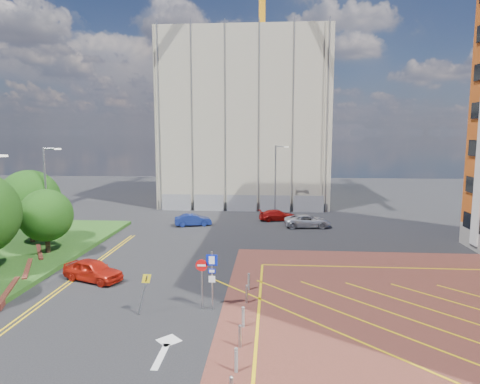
# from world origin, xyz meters

# --- Properties ---
(ground) EXTENTS (140.00, 140.00, 0.00)m
(ground) POSITION_xyz_m (0.00, 0.00, 0.00)
(ground) COLOR black
(ground) RESTS_ON ground
(retaining_wall) EXTENTS (6.06, 20.33, 0.40)m
(retaining_wall) POSITION_xyz_m (-11.80, 2.00, 0.20)
(retaining_wall) COLOR maroon
(retaining_wall) RESTS_ON ground
(tree_c) EXTENTS (4.00, 4.00, 4.90)m
(tree_c) POSITION_xyz_m (-13.50, 10.00, 3.19)
(tree_c) COLOR #3D2B1C
(tree_c) RESTS_ON grass_bed
(tree_d) EXTENTS (5.00, 5.00, 6.08)m
(tree_d) POSITION_xyz_m (-16.50, 13.00, 3.87)
(tree_d) COLOR #3D2B1C
(tree_d) RESTS_ON grass_bed
(lamp_left_far) EXTENTS (1.53, 0.16, 8.00)m
(lamp_left_far) POSITION_xyz_m (-14.42, 12.00, 4.66)
(lamp_left_far) COLOR #9EA0A8
(lamp_left_far) RESTS_ON grass_bed
(lamp_back) EXTENTS (1.53, 0.16, 8.00)m
(lamp_back) POSITION_xyz_m (4.08, 28.00, 4.36)
(lamp_back) COLOR #9EA0A8
(lamp_back) RESTS_ON ground
(sign_cluster) EXTENTS (1.17, 0.12, 3.20)m
(sign_cluster) POSITION_xyz_m (0.30, 0.98, 1.95)
(sign_cluster) COLOR #9EA0A8
(sign_cluster) RESTS_ON ground
(warning_sign) EXTENTS (0.74, 0.42, 2.25)m
(warning_sign) POSITION_xyz_m (-2.89, -0.03, 1.43)
(warning_sign) COLOR #9EA0A8
(warning_sign) RESTS_ON ground
(bollard_row) EXTENTS (0.14, 11.14, 0.90)m
(bollard_row) POSITION_xyz_m (2.30, -1.67, 0.47)
(bollard_row) COLOR #9EA0A8
(bollard_row) RESTS_ON forecourt
(construction_building) EXTENTS (21.20, 19.20, 22.00)m
(construction_building) POSITION_xyz_m (0.00, 40.00, 11.00)
(construction_building) COLOR #B8AF96
(construction_building) RESTS_ON ground
(tower_crane) EXTENTS (1.60, 35.00, 35.40)m
(tower_crane) POSITION_xyz_m (2.00, 39.44, 25.85)
(tower_crane) COLOR orange
(tower_crane) RESTS_ON ground
(construction_fence) EXTENTS (21.60, 0.06, 2.00)m
(construction_fence) POSITION_xyz_m (1.00, 30.00, 1.00)
(construction_fence) COLOR gray
(construction_fence) RESTS_ON ground
(car_red_left) EXTENTS (4.38, 3.00, 1.39)m
(car_red_left) POSITION_xyz_m (-7.76, 4.91, 0.69)
(car_red_left) COLOR red
(car_red_left) RESTS_ON ground
(car_blue_back) EXTENTS (3.92, 2.27, 1.22)m
(car_blue_back) POSITION_xyz_m (-4.38, 21.58, 0.61)
(car_blue_back) COLOR navy
(car_blue_back) RESTS_ON ground
(car_red_back) EXTENTS (4.28, 2.43, 1.17)m
(car_red_back) POSITION_xyz_m (4.26, 24.88, 0.58)
(car_red_back) COLOR #9E100D
(car_red_back) RESTS_ON ground
(car_silver_back) EXTENTS (4.74, 2.45, 1.28)m
(car_silver_back) POSITION_xyz_m (7.21, 21.78, 0.64)
(car_silver_back) COLOR #BABBC2
(car_silver_back) RESTS_ON ground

